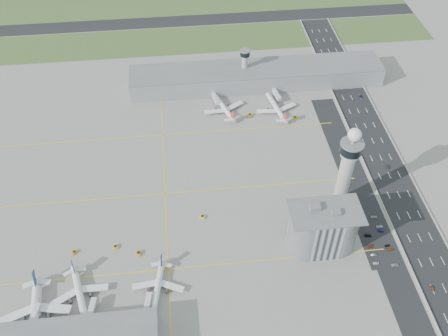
{
  "coord_description": "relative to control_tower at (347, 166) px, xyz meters",
  "views": [
    {
      "loc": [
        -25.99,
        -197.12,
        247.43
      ],
      "look_at": [
        0.0,
        35.0,
        15.0
      ],
      "focal_mm": 40.0,
      "sensor_mm": 36.0,
      "label": 1
    }
  ],
  "objects": [
    {
      "name": "airplane_far_b",
      "position": [
        -22.04,
        102.04,
        -29.53
      ],
      "size": [
        40.64,
        45.26,
        11.03
      ],
      "primitive_type": null,
      "rotation": [
        0.0,
        0.0,
        1.77
      ],
      "color": "white",
      "rests_on": "ground"
    },
    {
      "name": "car_hw_0",
      "position": [
        35.92,
        -67.58,
        -34.44
      ],
      "size": [
        1.92,
        3.68,
        1.2
      ],
      "primitive_type": "imported",
      "rotation": [
        0.0,
        0.0,
        0.15
      ],
      "color": "brown",
      "rests_on": "ground"
    },
    {
      "name": "barrier_right",
      "position": [
        57.0,
        -8.0,
        -34.44
      ],
      "size": [
        0.6,
        500.0,
        1.2
      ],
      "primitive_type": "cube",
      "color": "#9E9E99",
      "rests_on": "ground"
    },
    {
      "name": "airplane_near_b",
      "position": [
        -161.26,
        -51.02,
        -29.66
      ],
      "size": [
        41.64,
        45.67,
        10.76
      ],
      "primitive_type": null,
      "rotation": [
        0.0,
        0.0,
        -1.3
      ],
      "color": "white",
      "rests_on": "ground"
    },
    {
      "name": "taxiway_line_h_1",
      "position": [
        -112.0,
        22.0,
        -35.04
      ],
      "size": [
        260.0,
        0.6,
        0.01
      ],
      "primitive_type": "cube",
      "color": "yellow",
      "rests_on": "ground"
    },
    {
      "name": "jet_bridge_near_1",
      "position": [
        -155.0,
        -69.0,
        -32.19
      ],
      "size": [
        5.39,
        14.31,
        5.7
      ],
      "primitive_type": null,
      "rotation": [
        0.0,
        0.0,
        1.4
      ],
      "color": "silver",
      "rests_on": "ground"
    },
    {
      "name": "jet_bridge_far_1",
      "position": [
        -20.0,
        124.0,
        -32.19
      ],
      "size": [
        5.39,
        14.31,
        5.7
      ],
      "primitive_type": null,
      "rotation": [
        0.0,
        0.0,
        -1.4
      ],
      "color": "silver",
      "rests_on": "ground"
    },
    {
      "name": "tug_5",
      "position": [
        -9.03,
        90.15,
        -34.0
      ],
      "size": [
        4.26,
        3.71,
        2.07
      ],
      "primitive_type": null,
      "rotation": [
        0.0,
        0.0,
        1.14
      ],
      "color": "#E0B40D",
      "rests_on": "ground"
    },
    {
      "name": "taxiway_line_h_0",
      "position": [
        -112.0,
        -38.0,
        -35.04
      ],
      "size": [
        260.0,
        0.6,
        0.01
      ],
      "primitive_type": "cube",
      "color": "yellow",
      "rests_on": "ground"
    },
    {
      "name": "highway",
      "position": [
        43.0,
        -8.0,
        -34.99
      ],
      "size": [
        28.0,
        500.0,
        0.1
      ],
      "primitive_type": "cube",
      "color": "black",
      "rests_on": "ground"
    },
    {
      "name": "airplane_near_c",
      "position": [
        -118.15,
        -51.01,
        -30.1
      ],
      "size": [
        35.58,
        39.9,
        9.89
      ],
      "primitive_type": null,
      "rotation": [
        0.0,
        0.0,
        -1.74
      ],
      "color": "white",
      "rests_on": "ground"
    },
    {
      "name": "jet_bridge_near_2",
      "position": [
        -125.0,
        -69.0,
        -32.19
      ],
      "size": [
        5.39,
        14.31,
        5.7
      ],
      "primitive_type": null,
      "rotation": [
        0.0,
        0.0,
        1.4
      ],
      "color": "silver",
      "rests_on": "ground"
    },
    {
      "name": "grass_strip_1",
      "position": [
        -92.0,
        292.0,
        -35.0
      ],
      "size": [
        480.0,
        60.0,
        0.08
      ],
      "primitive_type": "cube",
      "color": "#3C592A",
      "rests_on": "ground"
    },
    {
      "name": "car_lot_3",
      "position": [
        11.45,
        -27.3,
        -34.39
      ],
      "size": [
        4.65,
        2.33,
        1.3
      ],
      "primitive_type": "imported",
      "rotation": [
        0.0,
        0.0,
        1.45
      ],
      "color": "black",
      "rests_on": "ground"
    },
    {
      "name": "car_hw_4",
      "position": [
        37.07,
        173.58,
        -34.46
      ],
      "size": [
        1.46,
        3.44,
        1.16
      ],
      "primitive_type": "imported",
      "rotation": [
        0.0,
        0.0,
        -0.03
      ],
      "color": "gray",
      "rests_on": "ground"
    },
    {
      "name": "car_lot_0",
      "position": [
        9.83,
        -47.6,
        -34.42
      ],
      "size": [
        3.73,
        1.64,
        1.25
      ],
      "primitive_type": "imported",
      "rotation": [
        0.0,
        0.0,
        1.53
      ],
      "color": "white",
      "rests_on": "ground"
    },
    {
      "name": "parking_lot",
      "position": [
        16.0,
        -30.0,
        -34.99
      ],
      "size": [
        20.0,
        44.0,
        0.1
      ],
      "primitive_type": "cube",
      "color": "black",
      "rests_on": "ground"
    },
    {
      "name": "tug_0",
      "position": [
        -167.7,
        -20.05,
        -34.15
      ],
      "size": [
        3.71,
        3.55,
        1.78
      ],
      "primitive_type": null,
      "rotation": [
        0.0,
        0.0,
        2.24
      ],
      "color": "#CC9505",
      "rests_on": "ground"
    },
    {
      "name": "tug_3",
      "position": [
        -89.1,
        -1.23,
        -34.13
      ],
      "size": [
        3.79,
        3.4,
        1.82
      ],
      "primitive_type": null,
      "rotation": [
        0.0,
        0.0,
        -2.07
      ],
      "color": "yellow",
      "rests_on": "ground"
    },
    {
      "name": "car_lot_9",
      "position": [
        20.62,
        -24.7,
        -34.43
      ],
      "size": [
        3.88,
        1.86,
        1.23
      ],
      "primitive_type": "imported",
      "rotation": [
        0.0,
        0.0,
        1.41
      ],
      "color": "#12114A",
      "rests_on": "ground"
    },
    {
      "name": "admin_building",
      "position": [
        -20.01,
        -30.0,
        -19.74
      ],
      "size": [
        42.0,
        24.0,
        33.5
      ],
      "color": "#B2B2B7",
      "rests_on": "ground"
    },
    {
      "name": "tug_1",
      "position": [
        -143.34,
        -18.88,
        -34.11
      ],
      "size": [
        2.84,
        3.61,
        1.86
      ],
      "primitive_type": null,
      "rotation": [
        0.0,
        0.0,
        -2.92
      ],
      "color": "yellow",
      "rests_on": "ground"
    },
    {
      "name": "secondary_tower",
      "position": [
        -42.0,
        142.0,
        -16.24
      ],
      "size": [
        8.6,
        8.6,
        31.9
      ],
      "color": "#ADAAA5",
      "rests_on": "ground"
    },
    {
      "name": "car_lot_5",
      "position": [
        12.08,
        -11.22,
        -34.4
      ],
      "size": [
        3.92,
        1.48,
        1.28
      ],
      "primitive_type": "imported",
      "rotation": [
        0.0,
        0.0,
        1.54
      ],
      "color": "silver",
      "rests_on": "ground"
    },
    {
      "name": "car_lot_8",
      "position": [
        20.84,
        -36.03,
        -34.48
      ],
      "size": [
        3.44,
        1.83,
        1.11
      ],
      "primitive_type": "imported",
      "rotation": [
        0.0,
        0.0,
        1.73
      ],
      "color": "black",
      "rests_on": "ground"
    },
    {
      "name": "jet_bridge_near_0",
      "position": [
        -185.0,
        -69.0,
        -32.19
      ],
      "size": [
        5.39,
        14.31,
        5.7
      ],
      "primitive_type": null,
      "rotation": [
        0.0,
        0.0,
        1.4
      ],
      "color": "silver",
      "rests_on": "ground"
    },
    {
      "name": "airplane_near_a",
      "position": [
        -183.95,
        -60.75,
        -28.69
      ],
      "size": [
        42.74,
        48.86,
        12.7
      ],
      "primitive_type": null,
      "rotation": [
        0.0,
        0.0,
        -1.47
      ],
      "color": "white",
      "rests_on": "ground"
    },
    {
      "name": "car_lot_7",
      "position": [
        21.95,
        -38.78,
        -34.47
      ],
      "size": [
        3.95,
        1.68,
        1.14
      ],
      "primitive_type": "imported",
      "rotation": [
        0.0,
        0.0,
        1.55
      ],
      "color": "maroon",
      "rests_on": "ground"
    },
    {
      "name": "taxiway_line_h_2",
      "position": [
        -112.0,
        82.0,
        -35.04
      ],
      "size": [
        260.0,
        0.6,
        0.01
      ],
      "primitive_type": "cube",
      "color": "yellow",
      "rests_on": "ground"
    },
    {
      "name": "ground",
      "position": [
        -72.0,
        -8.0,
        -35.04
      ],
      "size": [
        1000.0,
        1000.0,
        0.0
      ],
      "primitive_type": "plane",
      "color": "gray"
    },
    {
      "name": "grass_strip_0",
      "position": [
        -92.0,
        217.0,
        -35.0
      ],
      "size": [
        480.0,
        50.0,
        0.08
      ],
      "primitive_type": "cube",
      "color": "#475C2B",
      "rests_on": "ground"
    },
    {
      "name": "car_lot_11",
      "position": [
        20.01,
        -13.47,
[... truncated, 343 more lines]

